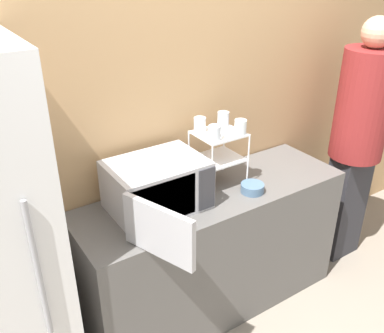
{
  "coord_description": "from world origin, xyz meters",
  "views": [
    {
      "loc": [
        -1.34,
        -1.51,
        2.2
      ],
      "look_at": [
        -0.14,
        0.31,
        1.08
      ],
      "focal_mm": 40.0,
      "sensor_mm": 36.0,
      "label": 1
    }
  ],
  "objects_px": {
    "person": "(358,134)",
    "bowl": "(252,188)",
    "glass_back_left": "(199,125)",
    "microwave": "(157,187)",
    "glass_back_right": "(223,119)",
    "dish_rack": "(219,147)",
    "glass_front_right": "(240,127)",
    "glass_front_left": "(214,133)"
  },
  "relations": [
    {
      "from": "dish_rack",
      "to": "glass_back_right",
      "type": "relative_size",
      "value": 3.86
    },
    {
      "from": "glass_back_left",
      "to": "glass_front_right",
      "type": "bearing_deg",
      "value": -41.95
    },
    {
      "from": "glass_back_right",
      "to": "person",
      "type": "xyz_separation_m",
      "value": [
        1.01,
        -0.25,
        -0.24
      ]
    },
    {
      "from": "person",
      "to": "bowl",
      "type": "bearing_deg",
      "value": -178.25
    },
    {
      "from": "dish_rack",
      "to": "glass_front_right",
      "type": "distance_m",
      "value": 0.19
    },
    {
      "from": "glass_back_left",
      "to": "bowl",
      "type": "relative_size",
      "value": 0.62
    },
    {
      "from": "microwave",
      "to": "person",
      "type": "distance_m",
      "value": 1.57
    },
    {
      "from": "microwave",
      "to": "glass_front_left",
      "type": "height_order",
      "value": "glass_front_left"
    },
    {
      "from": "glass_back_right",
      "to": "glass_front_right",
      "type": "distance_m",
      "value": 0.16
    },
    {
      "from": "microwave",
      "to": "person",
      "type": "relative_size",
      "value": 0.42
    },
    {
      "from": "glass_front_right",
      "to": "glass_back_left",
      "type": "xyz_separation_m",
      "value": [
        -0.18,
        0.16,
        0.0
      ]
    },
    {
      "from": "glass_back_right",
      "to": "glass_front_right",
      "type": "xyz_separation_m",
      "value": [
        0.0,
        -0.16,
        0.0
      ]
    },
    {
      "from": "bowl",
      "to": "dish_rack",
      "type": "bearing_deg",
      "value": 116.97
    },
    {
      "from": "microwave",
      "to": "glass_back_right",
      "type": "height_order",
      "value": "glass_back_right"
    },
    {
      "from": "glass_front_right",
      "to": "glass_back_left",
      "type": "height_order",
      "value": "same"
    },
    {
      "from": "glass_front_left",
      "to": "person",
      "type": "relative_size",
      "value": 0.05
    },
    {
      "from": "bowl",
      "to": "microwave",
      "type": "bearing_deg",
      "value": 165.57
    },
    {
      "from": "glass_back_right",
      "to": "glass_back_left",
      "type": "height_order",
      "value": "same"
    },
    {
      "from": "microwave",
      "to": "glass_back_right",
      "type": "xyz_separation_m",
      "value": [
        0.55,
        0.14,
        0.24
      ]
    },
    {
      "from": "glass_back_right",
      "to": "person",
      "type": "bearing_deg",
      "value": -14.1
    },
    {
      "from": "microwave",
      "to": "glass_back_right",
      "type": "relative_size",
      "value": 8.84
    },
    {
      "from": "glass_front_left",
      "to": "glass_front_right",
      "type": "distance_m",
      "value": 0.18
    },
    {
      "from": "glass_back_left",
      "to": "person",
      "type": "xyz_separation_m",
      "value": [
        1.19,
        -0.26,
        -0.24
      ]
    },
    {
      "from": "bowl",
      "to": "glass_front_left",
      "type": "bearing_deg",
      "value": 145.46
    },
    {
      "from": "glass_front_left",
      "to": "glass_back_left",
      "type": "height_order",
      "value": "same"
    },
    {
      "from": "microwave",
      "to": "dish_rack",
      "type": "bearing_deg",
      "value": 7.62
    },
    {
      "from": "glass_back_right",
      "to": "glass_back_left",
      "type": "relative_size",
      "value": 1.0
    },
    {
      "from": "glass_front_left",
      "to": "glass_back_right",
      "type": "distance_m",
      "value": 0.23
    },
    {
      "from": "dish_rack",
      "to": "person",
      "type": "height_order",
      "value": "person"
    },
    {
      "from": "glass_front_left",
      "to": "bowl",
      "type": "bearing_deg",
      "value": -34.54
    },
    {
      "from": "glass_front_right",
      "to": "glass_front_left",
      "type": "bearing_deg",
      "value": 176.63
    },
    {
      "from": "glass_front_left",
      "to": "glass_front_right",
      "type": "bearing_deg",
      "value": -3.37
    },
    {
      "from": "bowl",
      "to": "person",
      "type": "distance_m",
      "value": 1.0
    },
    {
      "from": "microwave",
      "to": "person",
      "type": "height_order",
      "value": "person"
    },
    {
      "from": "dish_rack",
      "to": "bowl",
      "type": "bearing_deg",
      "value": -63.03
    },
    {
      "from": "microwave",
      "to": "glass_front_right",
      "type": "height_order",
      "value": "glass_front_right"
    },
    {
      "from": "glass_back_left",
      "to": "microwave",
      "type": "bearing_deg",
      "value": -159.55
    },
    {
      "from": "dish_rack",
      "to": "glass_back_right",
      "type": "distance_m",
      "value": 0.18
    },
    {
      "from": "microwave",
      "to": "bowl",
      "type": "relative_size",
      "value": 5.5
    },
    {
      "from": "microwave",
      "to": "person",
      "type": "xyz_separation_m",
      "value": [
        1.56,
        -0.12,
        -0.0
      ]
    },
    {
      "from": "bowl",
      "to": "person",
      "type": "xyz_separation_m",
      "value": [
        1.0,
        0.03,
        0.11
      ]
    },
    {
      "from": "bowl",
      "to": "person",
      "type": "height_order",
      "value": "person"
    }
  ]
}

